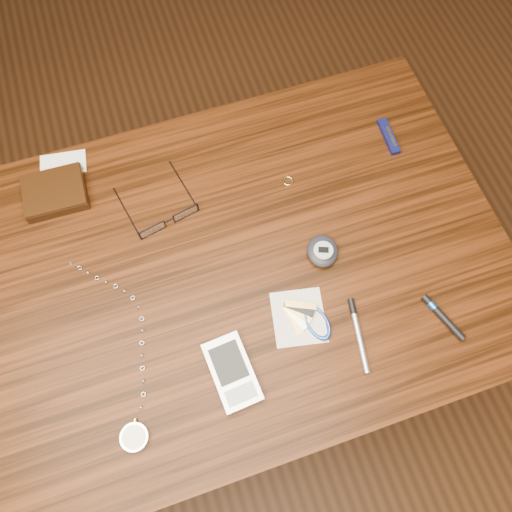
# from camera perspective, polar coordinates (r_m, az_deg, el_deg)

# --- Properties ---
(ground) EXTENTS (3.80, 3.80, 0.00)m
(ground) POSITION_cam_1_polar(r_m,az_deg,el_deg) (1.64, -1.23, -10.33)
(ground) COLOR #472814
(ground) RESTS_ON ground
(desk) EXTENTS (1.00, 0.70, 0.75)m
(desk) POSITION_cam_1_polar(r_m,az_deg,el_deg) (1.02, -1.95, -2.86)
(desk) COLOR #391909
(desk) RESTS_ON ground
(wallet_and_card) EXTENTS (0.13, 0.15, 0.03)m
(wallet_and_card) POSITION_cam_1_polar(r_m,az_deg,el_deg) (1.04, -21.99, 6.83)
(wallet_and_card) COLOR black
(wallet_and_card) RESTS_ON desk
(eyeglasses) EXTENTS (0.15, 0.15, 0.03)m
(eyeglasses) POSITION_cam_1_polar(r_m,az_deg,el_deg) (0.96, -10.08, 4.24)
(eyeglasses) COLOR black
(eyeglasses) RESTS_ON desk
(gold_ring) EXTENTS (0.03, 0.03, 0.00)m
(gold_ring) POSITION_cam_1_polar(r_m,az_deg,el_deg) (0.99, 3.68, 8.54)
(gold_ring) COLOR tan
(gold_ring) RESTS_ON desk
(pocket_watch) EXTENTS (0.11, 0.36, 0.01)m
(pocket_watch) POSITION_cam_1_polar(r_m,az_deg,el_deg) (0.87, -13.83, -18.54)
(pocket_watch) COLOR silver
(pocket_watch) RESTS_ON desk
(pda_phone) EXTENTS (0.07, 0.13, 0.02)m
(pda_phone) POSITION_cam_1_polar(r_m,az_deg,el_deg) (0.86, -2.74, -13.11)
(pda_phone) COLOR #B1B1B5
(pda_phone) RESTS_ON desk
(pedometer) EXTENTS (0.08, 0.08, 0.03)m
(pedometer) POSITION_cam_1_polar(r_m,az_deg,el_deg) (0.92, 7.61, 0.58)
(pedometer) COLOR black
(pedometer) RESTS_ON desk
(notepad_keys) EXTENTS (0.11, 0.12, 0.01)m
(notepad_keys) POSITION_cam_1_polar(r_m,az_deg,el_deg) (0.89, 5.94, -7.20)
(notepad_keys) COLOR white
(notepad_keys) RESTS_ON desk
(pocket_knife) EXTENTS (0.02, 0.09, 0.01)m
(pocket_knife) POSITION_cam_1_polar(r_m,az_deg,el_deg) (1.08, 14.92, 13.08)
(pocket_knife) COLOR #0D103A
(pocket_knife) RESTS_ON desk
(silver_pen) EXTENTS (0.03, 0.13, 0.01)m
(silver_pen) POSITION_cam_1_polar(r_m,az_deg,el_deg) (0.89, 11.51, -8.19)
(silver_pen) COLOR silver
(silver_pen) RESTS_ON desk
(black_blue_pen) EXTENTS (0.04, 0.10, 0.01)m
(black_blue_pen) POSITION_cam_1_polar(r_m,az_deg,el_deg) (0.94, 20.46, -6.42)
(black_blue_pen) COLOR black
(black_blue_pen) RESTS_ON desk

